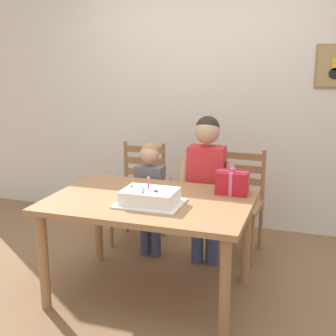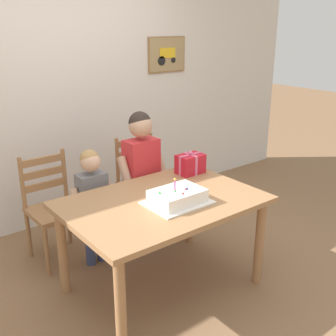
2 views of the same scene
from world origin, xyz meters
name	(u,v)px [view 1 (image 1 of 2)]	position (x,y,z in m)	size (l,w,h in m)	color
ground_plane	(151,294)	(0.00, 0.00, 0.00)	(20.00, 20.00, 0.00)	#846042
back_wall	(207,98)	(0.00, 1.63, 1.30)	(6.40, 0.11, 2.60)	silver
dining_table	(150,211)	(0.00, 0.00, 0.65)	(1.41, 0.98, 0.74)	#9E7047
birthday_cake	(150,197)	(0.04, -0.12, 0.79)	(0.44, 0.34, 0.19)	white
gift_box_red_large	(232,183)	(0.52, 0.30, 0.82)	(0.23, 0.16, 0.20)	red
chair_left	(139,193)	(-0.46, 0.93, 0.47)	(0.43, 0.43, 0.92)	#996B42
chair_right	(237,203)	(0.46, 0.93, 0.47)	(0.44, 0.44, 0.92)	#996B42
child_older	(206,176)	(0.25, 0.63, 0.76)	(0.45, 0.26, 1.25)	#38426B
child_younger	(150,189)	(-0.24, 0.63, 0.61)	(0.36, 0.21, 1.01)	#38426B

